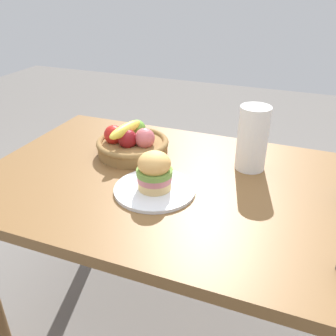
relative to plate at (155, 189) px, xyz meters
The scene contains 6 objects.
ground_plane 0.76m from the plate, 67.39° to the left, with size 8.00×8.00×0.00m, color slate.
dining_table 0.15m from the plate, 67.39° to the left, with size 1.40×0.90×0.75m.
plate is the anchor object (origin of this frame).
sandwich 0.07m from the plate, ahead, with size 0.12×0.12×0.13m.
fruit_basket 0.31m from the plate, 130.46° to the left, with size 0.29×0.29×0.13m.
paper_towel_roll 0.40m from the plate, 46.71° to the left, with size 0.11×0.11×0.24m, color white.
Camera 1 is at (0.39, -1.05, 1.40)m, focal length 39.15 mm.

